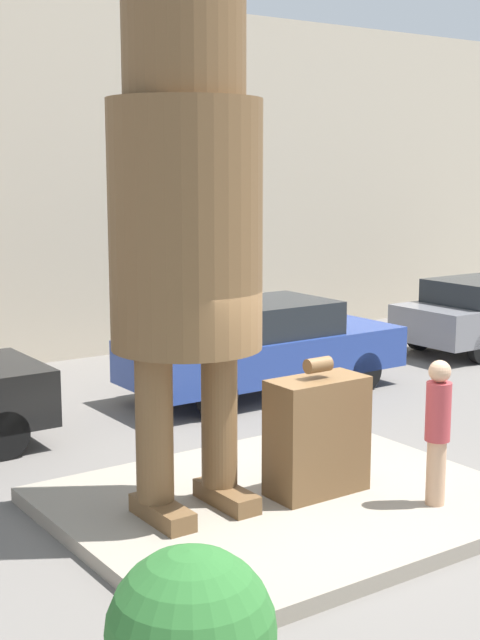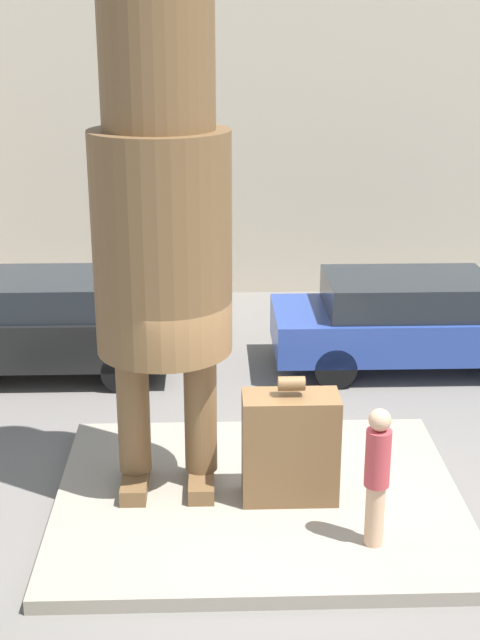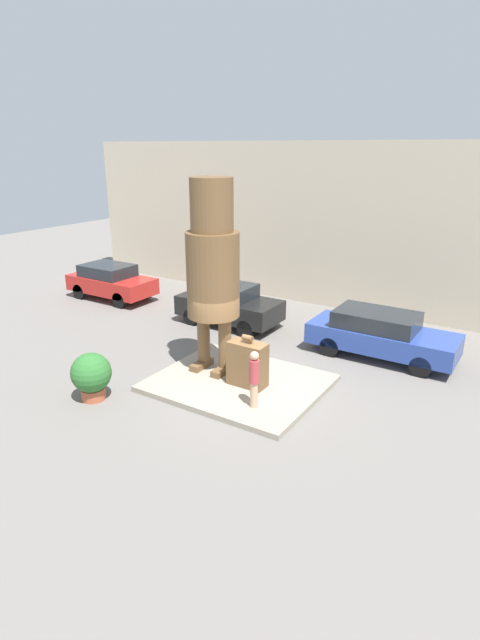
{
  "view_description": "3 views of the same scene",
  "coord_description": "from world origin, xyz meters",
  "views": [
    {
      "loc": [
        -5.71,
        -7.35,
        3.73
      ],
      "look_at": [
        -0.42,
        0.28,
        2.13
      ],
      "focal_mm": 50.0,
      "sensor_mm": 36.0,
      "label": 1
    },
    {
      "loc": [
        -0.53,
        -9.29,
        5.55
      ],
      "look_at": [
        -0.22,
        0.16,
        2.29
      ],
      "focal_mm": 50.0,
      "sensor_mm": 36.0,
      "label": 2
    },
    {
      "loc": [
        7.13,
        -11.12,
        6.67
      ],
      "look_at": [
        -0.14,
        0.29,
        1.94
      ],
      "focal_mm": 28.0,
      "sensor_mm": 36.0,
      "label": 3
    }
  ],
  "objects": [
    {
      "name": "parked_car_blue",
      "position": [
        2.79,
        4.31,
        0.82
      ],
      "size": [
        4.77,
        1.82,
        1.55
      ],
      "color": "#284293",
      "rests_on": "ground_plane"
    },
    {
      "name": "ground_plane",
      "position": [
        0.0,
        0.0,
        0.0
      ],
      "size": [
        60.0,
        60.0,
        0.0
      ],
      "primitive_type": "plane",
      "color": "slate"
    },
    {
      "name": "statue_figure",
      "position": [
        -1.07,
        0.3,
        3.5
      ],
      "size": [
        1.55,
        1.55,
        5.71
      ],
      "color": "brown",
      "rests_on": "pedestal"
    },
    {
      "name": "pedestal",
      "position": [
        0.0,
        0.0,
        0.08
      ],
      "size": [
        4.78,
        3.95,
        0.16
      ],
      "color": "gray",
      "rests_on": "ground_plane"
    },
    {
      "name": "giant_suitcase",
      "position": [
        0.36,
        -0.09,
        0.82
      ],
      "size": [
        1.11,
        0.55,
        1.53
      ],
      "color": "brown",
      "rests_on": "pedestal"
    },
    {
      "name": "tourist",
      "position": [
        1.17,
        -1.08,
        1.03
      ],
      "size": [
        0.27,
        0.27,
        1.58
      ],
      "color": "tan",
      "rests_on": "pedestal"
    }
  ]
}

